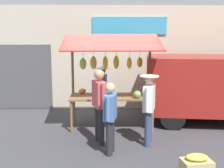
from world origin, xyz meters
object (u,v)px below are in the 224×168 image
object	(u,v)px
vendor_with_sunhat	(102,89)
shopper_in_grey_tee	(149,104)
shopper_with_ponytail	(110,114)
parked_van	(219,83)
shopper_with_shopping_bag	(99,101)
market_stall	(111,71)
produce_crate_near	(196,167)

from	to	relation	value
vendor_with_sunhat	shopper_in_grey_tee	size ratio (longest dim) A/B	0.96
shopper_with_ponytail	parked_van	world-z (taller)	parked_van
shopper_in_grey_tee	shopper_with_ponytail	distance (m)	1.02
shopper_in_grey_tee	parked_van	size ratio (longest dim) A/B	0.35
vendor_with_sunhat	parked_van	xyz separation A→B (m)	(-3.31, 0.30, 0.20)
shopper_with_shopping_bag	market_stall	bearing A→B (deg)	-31.99
market_stall	shopper_in_grey_tee	xyz separation A→B (m)	(-0.81, 1.30, -0.58)
shopper_in_grey_tee	parked_van	xyz separation A→B (m)	(-2.25, -1.72, 0.16)
shopper_with_ponytail	parked_van	xyz separation A→B (m)	(-3.13, -2.21, 0.25)
market_stall	produce_crate_near	size ratio (longest dim) A/B	4.38
shopper_in_grey_tee	shopper_with_ponytail	xyz separation A→B (m)	(0.88, 0.50, -0.10)
shopper_in_grey_tee	shopper_with_ponytail	size ratio (longest dim) A/B	1.07
shopper_in_grey_tee	produce_crate_near	bearing A→B (deg)	-143.76
vendor_with_sunhat	market_stall	bearing A→B (deg)	28.10
shopper_in_grey_tee	produce_crate_near	size ratio (longest dim) A/B	2.86
parked_van	shopper_in_grey_tee	bearing A→B (deg)	45.09
shopper_with_shopping_bag	parked_van	distance (m)	3.71
market_stall	shopper_with_ponytail	xyz separation A→B (m)	(0.07, 1.80, -0.67)
vendor_with_sunhat	shopper_in_grey_tee	bearing A→B (deg)	36.40
market_stall	parked_van	bearing A→B (deg)	-172.31
shopper_in_grey_tee	produce_crate_near	distance (m)	1.92
market_stall	shopper_with_ponytail	bearing A→B (deg)	87.67
market_stall	parked_van	xyz separation A→B (m)	(-3.06, -0.41, -0.42)
market_stall	shopper_in_grey_tee	distance (m)	1.64
vendor_with_sunhat	produce_crate_near	xyz separation A→B (m)	(-1.68, 3.67, -0.72)
shopper_with_shopping_bag	parked_van	bearing A→B (deg)	-82.07
vendor_with_sunhat	shopper_with_ponytail	distance (m)	2.52
shopper_with_ponytail	shopper_in_grey_tee	bearing A→B (deg)	-49.42
parked_van	market_stall	bearing A→B (deg)	15.40
vendor_with_sunhat	parked_van	world-z (taller)	parked_van
vendor_with_sunhat	shopper_in_grey_tee	distance (m)	2.28
shopper_with_shopping_bag	parked_van	size ratio (longest dim) A/B	0.37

